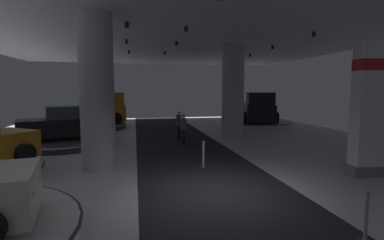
# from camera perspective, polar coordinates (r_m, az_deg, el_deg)

# --- Properties ---
(ground) EXTENTS (24.00, 44.00, 0.06)m
(ground) POSITION_cam_1_polar(r_m,az_deg,el_deg) (8.22, 5.25, -14.34)
(ground) COLOR silver
(column_right) EXTENTS (1.31, 1.31, 5.50)m
(column_right) POSITION_cam_1_polar(r_m,az_deg,el_deg) (17.29, 8.20, 5.66)
(column_right) COLOR #ADADB2
(column_right) RESTS_ON ground
(column_left) EXTENTS (1.20, 1.20, 5.50)m
(column_left) POSITION_cam_1_polar(r_m,az_deg,el_deg) (10.70, -18.50, 5.26)
(column_left) COLOR #ADADB2
(column_left) RESTS_ON ground
(brand_sign_pylon) EXTENTS (1.33, 0.79, 4.35)m
(brand_sign_pylon) POSITION_cam_1_polar(r_m,az_deg,el_deg) (10.99, 32.25, 2.03)
(brand_sign_pylon) COLOR slate
(brand_sign_pylon) RESTS_ON ground
(display_platform_deep_right) EXTENTS (5.68, 5.68, 0.37)m
(display_platform_deep_right) POSITION_cam_1_polar(r_m,az_deg,el_deg) (23.57, 12.74, -0.56)
(display_platform_deep_right) COLOR #B7B7BC
(display_platform_deep_right) RESTS_ON ground
(pickup_truck_deep_right) EXTENTS (3.77, 5.67, 2.30)m
(pickup_truck_deep_right) POSITION_cam_1_polar(r_m,az_deg,el_deg) (23.16, 12.92, 2.06)
(pickup_truck_deep_right) COLOR black
(pickup_truck_deep_right) RESTS_ON display_platform_deep_right
(display_platform_far_left) EXTENTS (5.30, 5.30, 0.31)m
(display_platform_far_left) POSITION_cam_1_polar(r_m,az_deg,el_deg) (16.31, -24.28, -3.92)
(display_platform_far_left) COLOR #333338
(display_platform_far_left) RESTS_ON ground
(display_car_far_left) EXTENTS (4.55, 3.21, 1.71)m
(display_car_far_left) POSITION_cam_1_polar(r_m,az_deg,el_deg) (16.19, -24.31, -0.76)
(display_car_far_left) COLOR black
(display_car_far_left) RESTS_ON display_platform_far_left
(display_platform_deep_left) EXTENTS (5.68, 5.68, 0.35)m
(display_platform_deep_left) POSITION_cam_1_polar(r_m,az_deg,el_deg) (22.30, -20.33, -1.18)
(display_platform_deep_left) COLOR #333338
(display_platform_deep_left) RESTS_ON ground
(pickup_truck_deep_left) EXTENTS (5.70, 4.02, 2.30)m
(pickup_truck_deep_left) POSITION_cam_1_polar(r_m,az_deg,el_deg) (22.26, -19.62, 1.66)
(pickup_truck_deep_left) COLOR #B77519
(pickup_truck_deep_left) RESTS_ON display_platform_deep_left
(visitor_walking_near) EXTENTS (0.32, 0.32, 1.59)m
(visitor_walking_near) POSITION_cam_1_polar(r_m,az_deg,el_deg) (16.74, -2.65, -0.62)
(visitor_walking_near) COLOR black
(visitor_walking_near) RESTS_ON ground
(visitor_walking_far) EXTENTS (0.32, 0.32, 1.59)m
(visitor_walking_far) POSITION_cam_1_polar(r_m,az_deg,el_deg) (15.03, -1.71, -1.37)
(visitor_walking_far) COLOR black
(visitor_walking_far) RESTS_ON ground
(stanchion_a) EXTENTS (0.28, 0.28, 1.01)m
(stanchion_a) POSITION_cam_1_polar(r_m,az_deg,el_deg) (6.45, 31.47, -17.30)
(stanchion_a) COLOR #333338
(stanchion_a) RESTS_ON ground
(stanchion_b) EXTENTS (0.28, 0.28, 1.01)m
(stanchion_b) POSITION_cam_1_polar(r_m,az_deg,el_deg) (10.42, 2.31, -7.67)
(stanchion_b) COLOR #333338
(stanchion_b) RESTS_ON ground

